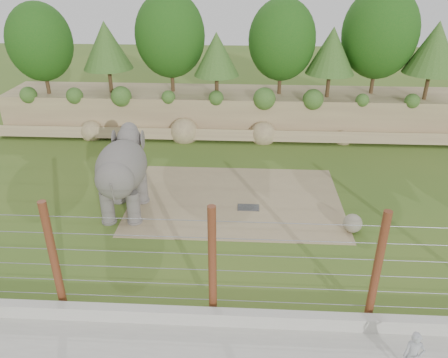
# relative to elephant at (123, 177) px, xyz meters

# --- Properties ---
(ground) EXTENTS (90.00, 90.00, 0.00)m
(ground) POSITION_rel_elephant_xyz_m (4.45, -1.64, -1.75)
(ground) COLOR #406522
(ground) RESTS_ON ground
(back_embankment) EXTENTS (30.00, 5.52, 8.77)m
(back_embankment) POSITION_rel_elephant_xyz_m (5.04, 11.04, 2.22)
(back_embankment) COLOR #907456
(back_embankment) RESTS_ON ground
(dirt_patch) EXTENTS (10.00, 7.00, 0.02)m
(dirt_patch) POSITION_rel_elephant_xyz_m (4.95, 1.36, -1.74)
(dirt_patch) COLOR #9C8763
(dirt_patch) RESTS_ON ground
(drain_grate) EXTENTS (1.00, 0.60, 0.03)m
(drain_grate) POSITION_rel_elephant_xyz_m (5.57, 0.59, -1.71)
(drain_grate) COLOR #262628
(drain_grate) RESTS_ON dirt_patch
(elephant) EXTENTS (2.01, 4.38, 3.49)m
(elephant) POSITION_rel_elephant_xyz_m (0.00, 0.00, 0.00)
(elephant) COLOR #5A5651
(elephant) RESTS_ON ground
(stone_ball) EXTENTS (0.80, 0.80, 0.80)m
(stone_ball) POSITION_rel_elephant_xyz_m (9.95, -1.14, -1.33)
(stone_ball) COLOR gray
(stone_ball) RESTS_ON dirt_patch
(retaining_wall) EXTENTS (26.00, 0.35, 0.50)m
(retaining_wall) POSITION_rel_elephant_xyz_m (4.45, -6.64, -1.50)
(retaining_wall) COLOR #BBB9AE
(retaining_wall) RESTS_ON ground
(barrier_fence) EXTENTS (20.26, 0.26, 4.00)m
(barrier_fence) POSITION_rel_elephant_xyz_m (4.45, -6.14, 0.25)
(barrier_fence) COLOR maroon
(barrier_fence) RESTS_ON ground
(zookeeper) EXTENTS (0.59, 0.43, 1.51)m
(zookeeper) POSITION_rel_elephant_xyz_m (10.05, -8.29, -0.98)
(zookeeper) COLOR #AFB4B9
(zookeeper) RESTS_ON walkway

